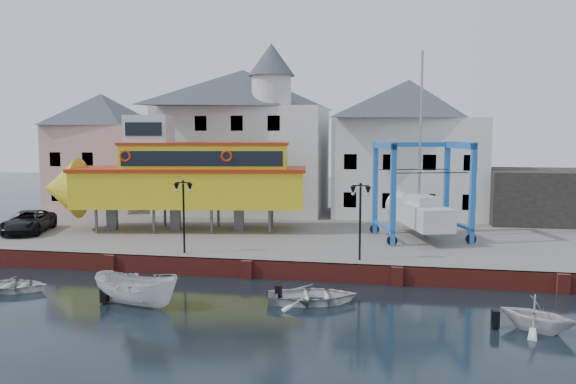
# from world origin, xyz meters

# --- Properties ---
(ground) EXTENTS (140.00, 140.00, 0.00)m
(ground) POSITION_xyz_m (0.00, 0.00, 0.00)
(ground) COLOR black
(ground) RESTS_ON ground
(hardstanding) EXTENTS (44.00, 22.00, 1.00)m
(hardstanding) POSITION_xyz_m (0.00, 11.00, 0.50)
(hardstanding) COLOR slate
(hardstanding) RESTS_ON ground
(quay_wall) EXTENTS (44.00, 0.47, 1.00)m
(quay_wall) POSITION_xyz_m (-0.00, 0.10, 0.50)
(quay_wall) COLOR maroon
(quay_wall) RESTS_ON ground
(building_pink) EXTENTS (8.00, 7.00, 10.30)m
(building_pink) POSITION_xyz_m (-18.00, 18.00, 6.15)
(building_pink) COLOR tan
(building_pink) RESTS_ON hardstanding
(building_white_main) EXTENTS (14.00, 8.30, 14.00)m
(building_white_main) POSITION_xyz_m (-4.87, 18.39, 7.34)
(building_white_main) COLOR silver
(building_white_main) RESTS_ON hardstanding
(building_white_right) EXTENTS (12.00, 8.00, 11.20)m
(building_white_right) POSITION_xyz_m (9.00, 19.00, 6.60)
(building_white_right) COLOR silver
(building_white_right) RESTS_ON hardstanding
(shed_dark) EXTENTS (8.00, 7.00, 4.00)m
(shed_dark) POSITION_xyz_m (19.00, 17.00, 3.00)
(shed_dark) COLOR black
(shed_dark) RESTS_ON hardstanding
(lamp_post_left) EXTENTS (1.12, 0.32, 4.20)m
(lamp_post_left) POSITION_xyz_m (-4.00, 1.20, 4.17)
(lamp_post_left) COLOR black
(lamp_post_left) RESTS_ON hardstanding
(lamp_post_right) EXTENTS (1.12, 0.32, 4.20)m
(lamp_post_right) POSITION_xyz_m (6.00, 1.20, 4.17)
(lamp_post_right) COLOR black
(lamp_post_right) RESTS_ON hardstanding
(tour_boat) EXTENTS (18.95, 7.23, 8.05)m
(tour_boat) POSITION_xyz_m (-7.34, 8.43, 4.80)
(tour_boat) COLOR #59595E
(tour_boat) RESTS_ON hardstanding
(travel_lift) EXTENTS (6.64, 8.25, 12.08)m
(travel_lift) POSITION_xyz_m (9.36, 8.74, 3.03)
(travel_lift) COLOR blue
(travel_lift) RESTS_ON hardstanding
(van) EXTENTS (3.84, 5.85, 1.50)m
(van) POSITION_xyz_m (-16.97, 5.55, 1.75)
(van) COLOR black
(van) RESTS_ON hardstanding
(motorboat_a) EXTENTS (4.72, 2.60, 1.72)m
(motorboat_a) POSITION_xyz_m (-3.78, -5.51, 0.00)
(motorboat_a) COLOR silver
(motorboat_a) RESTS_ON ground
(motorboat_b) EXTENTS (4.74, 3.82, 0.87)m
(motorboat_b) POSITION_xyz_m (4.07, -3.67, 0.00)
(motorboat_b) COLOR silver
(motorboat_b) RESTS_ON ground
(motorboat_c) EXTENTS (3.81, 3.66, 1.55)m
(motorboat_c) POSITION_xyz_m (13.42, -5.79, 0.00)
(motorboat_c) COLOR silver
(motorboat_c) RESTS_ON ground
(motorboat_d) EXTENTS (3.98, 3.07, 0.76)m
(motorboat_d) POSITION_xyz_m (-11.01, -4.44, 0.00)
(motorboat_d) COLOR silver
(motorboat_d) RESTS_ON ground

